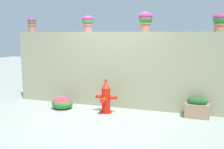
{
  "coord_description": "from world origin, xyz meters",
  "views": [
    {
      "loc": [
        1.86,
        -4.92,
        1.79
      ],
      "look_at": [
        0.0,
        0.86,
        0.82
      ],
      "focal_mm": 40.89,
      "sensor_mm": 36.0,
      "label": 1
    }
  ],
  "objects_px": {
    "potted_plant_0": "(32,24)",
    "flower_bush_left": "(62,102)",
    "fire_hydrant": "(106,98)",
    "potted_plant_3": "(219,20)",
    "planter_box": "(197,108)",
    "potted_plant_1": "(88,22)",
    "potted_plant_2": "(146,19)"
  },
  "relations": [
    {
      "from": "potted_plant_0",
      "to": "flower_bush_left",
      "type": "distance_m",
      "value": 2.33
    },
    {
      "from": "fire_hydrant",
      "to": "potted_plant_3",
      "type": "bearing_deg",
      "value": 14.75
    },
    {
      "from": "potted_plant_0",
      "to": "flower_bush_left",
      "type": "height_order",
      "value": "potted_plant_0"
    },
    {
      "from": "planter_box",
      "to": "potted_plant_3",
      "type": "bearing_deg",
      "value": 44.76
    },
    {
      "from": "potted_plant_0",
      "to": "flower_bush_left",
      "type": "xyz_separation_m",
      "value": [
        1.2,
        -0.64,
        -1.9
      ]
    },
    {
      "from": "potted_plant_0",
      "to": "fire_hydrant",
      "type": "height_order",
      "value": "potted_plant_0"
    },
    {
      "from": "potted_plant_1",
      "to": "planter_box",
      "type": "relative_size",
      "value": 0.8
    },
    {
      "from": "planter_box",
      "to": "fire_hydrant",
      "type": "bearing_deg",
      "value": -172.53
    },
    {
      "from": "potted_plant_3",
      "to": "fire_hydrant",
      "type": "xyz_separation_m",
      "value": [
        -2.33,
        -0.61,
        -1.73
      ]
    },
    {
      "from": "potted_plant_1",
      "to": "potted_plant_2",
      "type": "relative_size",
      "value": 0.89
    },
    {
      "from": "fire_hydrant",
      "to": "flower_bush_left",
      "type": "height_order",
      "value": "fire_hydrant"
    },
    {
      "from": "potted_plant_0",
      "to": "potted_plant_1",
      "type": "xyz_separation_m",
      "value": [
        1.6,
        0.04,
        0.02
      ]
    },
    {
      "from": "potted_plant_2",
      "to": "potted_plant_3",
      "type": "bearing_deg",
      "value": -0.12
    },
    {
      "from": "flower_bush_left",
      "to": "planter_box",
      "type": "xyz_separation_m",
      "value": [
        3.09,
        0.28,
        0.06
      ]
    },
    {
      "from": "potted_plant_2",
      "to": "fire_hydrant",
      "type": "bearing_deg",
      "value": -140.71
    },
    {
      "from": "potted_plant_3",
      "to": "planter_box",
      "type": "height_order",
      "value": "potted_plant_3"
    },
    {
      "from": "potted_plant_1",
      "to": "planter_box",
      "type": "xyz_separation_m",
      "value": [
        2.68,
        -0.4,
        -1.86
      ]
    },
    {
      "from": "potted_plant_2",
      "to": "planter_box",
      "type": "distance_m",
      "value": 2.29
    },
    {
      "from": "potted_plant_0",
      "to": "fire_hydrant",
      "type": "relative_size",
      "value": 0.48
    },
    {
      "from": "potted_plant_3",
      "to": "planter_box",
      "type": "xyz_separation_m",
      "value": [
        -0.36,
        -0.36,
        -1.86
      ]
    },
    {
      "from": "potted_plant_2",
      "to": "potted_plant_3",
      "type": "height_order",
      "value": "potted_plant_2"
    },
    {
      "from": "flower_bush_left",
      "to": "planter_box",
      "type": "relative_size",
      "value": 1.02
    },
    {
      "from": "potted_plant_1",
      "to": "flower_bush_left",
      "type": "distance_m",
      "value": 2.08
    },
    {
      "from": "potted_plant_2",
      "to": "flower_bush_left",
      "type": "relative_size",
      "value": 0.88
    },
    {
      "from": "fire_hydrant",
      "to": "flower_bush_left",
      "type": "bearing_deg",
      "value": -178.94
    },
    {
      "from": "potted_plant_1",
      "to": "potted_plant_2",
      "type": "xyz_separation_m",
      "value": [
        1.46,
        -0.04,
        0.04
      ]
    },
    {
      "from": "potted_plant_3",
      "to": "planter_box",
      "type": "distance_m",
      "value": 1.92
    },
    {
      "from": "fire_hydrant",
      "to": "planter_box",
      "type": "height_order",
      "value": "fire_hydrant"
    },
    {
      "from": "potted_plant_2",
      "to": "fire_hydrant",
      "type": "distance_m",
      "value": 2.02
    },
    {
      "from": "potted_plant_1",
      "to": "potted_plant_3",
      "type": "height_order",
      "value": "potted_plant_1"
    },
    {
      "from": "potted_plant_0",
      "to": "potted_plant_2",
      "type": "xyz_separation_m",
      "value": [
        3.06,
        -0.0,
        0.06
      ]
    },
    {
      "from": "potted_plant_3",
      "to": "planter_box",
      "type": "bearing_deg",
      "value": -135.24
    }
  ]
}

